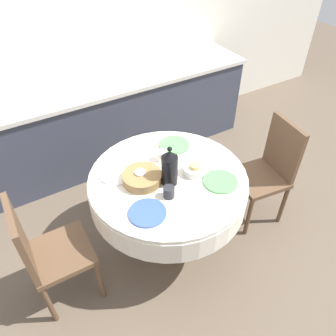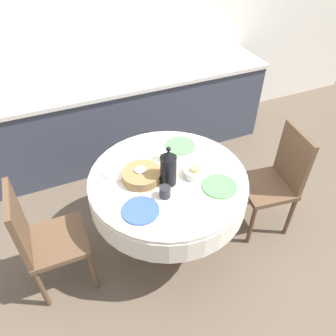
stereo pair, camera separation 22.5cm
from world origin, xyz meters
TOP-DOWN VIEW (x-y plane):
  - ground_plane at (0.00, 0.00)m, footprint 12.00×12.00m
  - wall_back at (0.00, 1.71)m, footprint 7.00×0.05m
  - kitchen_counter at (0.00, 1.37)m, footprint 3.24×0.64m
  - dining_table at (0.00, 0.00)m, footprint 1.14×1.14m
  - chair_left at (0.90, -0.12)m, footprint 0.45×0.45m
  - chair_right at (-0.91, 0.01)m, footprint 0.41×0.41m
  - plate_near_left at (-0.29, -0.23)m, footprint 0.24×0.24m
  - cup_near_left at (-0.09, -0.17)m, footprint 0.08×0.08m
  - plate_near_right at (0.28, -0.23)m, footprint 0.24×0.24m
  - cup_near_right at (0.18, -0.07)m, footprint 0.08×0.08m
  - plate_far_left at (-0.30, 0.21)m, footprint 0.24×0.24m
  - cup_far_left at (-0.18, 0.06)m, footprint 0.08×0.08m
  - plate_far_right at (0.23, 0.29)m, footprint 0.24×0.24m
  - cup_far_right at (0.05, 0.19)m, footprint 0.08×0.08m
  - coffee_carafe at (-0.02, -0.06)m, footprint 0.11×0.11m
  - bread_basket at (-0.18, 0.05)m, footprint 0.27×0.27m
  - fruit_bowl at (0.18, -0.06)m, footprint 0.17×0.17m

SIDE VIEW (x-z plane):
  - ground_plane at x=0.00m, z-range 0.00..0.00m
  - kitchen_counter at x=0.00m, z-range 0.00..0.89m
  - chair_left at x=0.90m, z-range 0.05..1.00m
  - chair_right at x=-0.91m, z-range 0.05..1.00m
  - dining_table at x=0.00m, z-range 0.25..1.01m
  - plate_near_left at x=-0.29m, z-range 0.76..0.77m
  - plate_near_right at x=0.28m, z-range 0.76..0.77m
  - plate_far_left at x=-0.30m, z-range 0.76..0.77m
  - plate_far_right at x=0.23m, z-range 0.76..0.77m
  - fruit_bowl at x=0.18m, z-range 0.76..0.81m
  - bread_basket at x=-0.18m, z-range 0.76..0.82m
  - cup_near_left at x=-0.09m, z-range 0.76..0.84m
  - cup_near_right at x=0.18m, z-range 0.76..0.84m
  - cup_far_left at x=-0.18m, z-range 0.76..0.84m
  - cup_far_right at x=0.05m, z-range 0.76..0.84m
  - coffee_carafe at x=-0.02m, z-range 0.74..1.04m
  - wall_back at x=0.00m, z-range 0.00..2.60m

